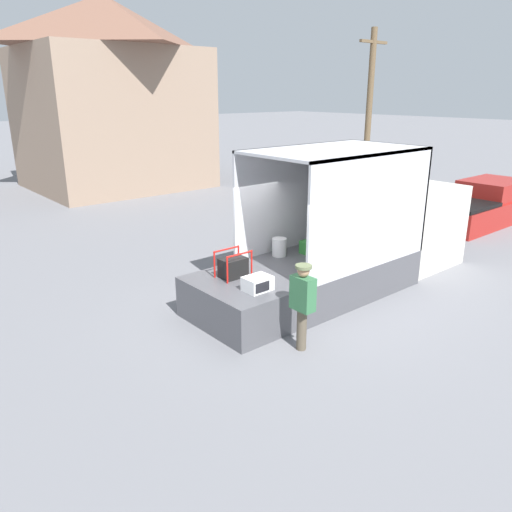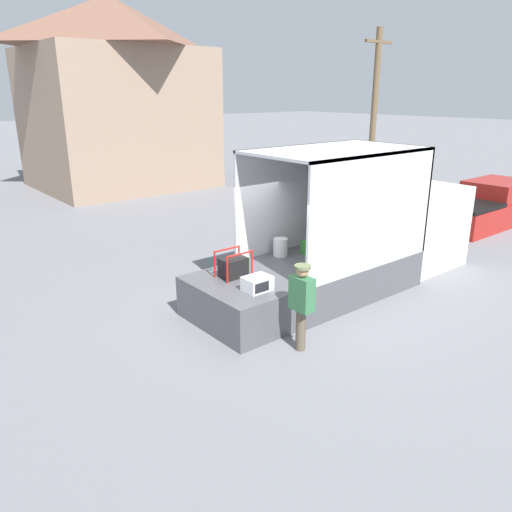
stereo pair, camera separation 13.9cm
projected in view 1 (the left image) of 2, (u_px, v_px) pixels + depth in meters
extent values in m
plane|color=slate|center=(267.00, 312.00, 10.59)|extent=(160.00, 160.00, 0.00)
cube|color=silver|center=(409.00, 225.00, 13.35)|extent=(2.29, 2.10, 2.11)
cube|color=#4C4C51|center=(330.00, 272.00, 11.65)|extent=(3.90, 2.28, 0.85)
cube|color=silver|center=(298.00, 196.00, 11.95)|extent=(3.90, 0.06, 2.43)
cube|color=silver|center=(374.00, 213.00, 10.33)|extent=(3.90, 0.06, 2.43)
cube|color=silver|center=(385.00, 193.00, 12.31)|extent=(0.06, 2.28, 2.43)
cube|color=silver|center=(336.00, 150.00, 10.77)|extent=(3.90, 2.28, 0.06)
cylinder|color=silver|center=(279.00, 247.00, 11.43)|extent=(0.33, 0.33, 0.41)
cube|color=#B2A893|center=(348.00, 257.00, 10.89)|extent=(0.44, 0.32, 0.32)
cube|color=#2D7F33|center=(310.00, 247.00, 11.63)|extent=(0.44, 0.32, 0.31)
cube|color=#2D7F33|center=(342.00, 248.00, 11.50)|extent=(0.44, 0.32, 0.33)
cube|color=#4C4C51|center=(238.00, 303.00, 9.98)|extent=(1.56, 2.17, 0.85)
cube|color=white|center=(258.00, 284.00, 9.45)|extent=(0.52, 0.40, 0.28)
cube|color=black|center=(263.00, 287.00, 9.27)|extent=(0.33, 0.01, 0.19)
cube|color=black|center=(233.00, 268.00, 10.12)|extent=(0.52, 0.37, 0.40)
cylinder|color=slate|center=(241.00, 264.00, 10.24)|extent=(0.20, 0.20, 0.20)
cylinder|color=red|center=(227.00, 270.00, 9.75)|extent=(0.04, 0.04, 0.56)
cylinder|color=red|center=(252.00, 263.00, 10.13)|extent=(0.04, 0.04, 0.56)
cylinder|color=red|center=(214.00, 265.00, 10.06)|extent=(0.04, 0.04, 0.56)
cylinder|color=red|center=(239.00, 258.00, 10.44)|extent=(0.04, 0.04, 0.56)
cylinder|color=red|center=(240.00, 254.00, 9.85)|extent=(0.62, 0.04, 0.04)
cylinder|color=red|center=(226.00, 249.00, 10.17)|extent=(0.62, 0.04, 0.04)
cylinder|color=brown|center=(302.00, 329.00, 8.94)|extent=(0.18, 0.18, 0.78)
cube|color=#336B42|center=(303.00, 293.00, 8.72)|extent=(0.24, 0.44, 0.62)
sphere|color=tan|center=(303.00, 271.00, 8.59)|extent=(0.21, 0.21, 0.21)
cylinder|color=#606B47|center=(304.00, 267.00, 8.56)|extent=(0.29, 0.29, 0.05)
cube|color=maroon|center=(482.00, 211.00, 17.66)|extent=(5.22, 1.87, 0.82)
cube|color=maroon|center=(493.00, 189.00, 17.82)|extent=(2.30, 1.72, 0.64)
cube|color=black|center=(461.00, 204.00, 16.56)|extent=(2.09, 1.79, 0.12)
cube|color=gray|center=(113.00, 120.00, 23.73)|extent=(7.47, 6.88, 6.34)
pyramid|color=brown|center=(104.00, 21.00, 22.39)|extent=(7.84, 7.22, 2.22)
cylinder|color=brown|center=(369.00, 112.00, 22.81)|extent=(0.28, 0.28, 7.12)
cube|color=brown|center=(374.00, 42.00, 21.88)|extent=(1.80, 0.14, 0.12)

